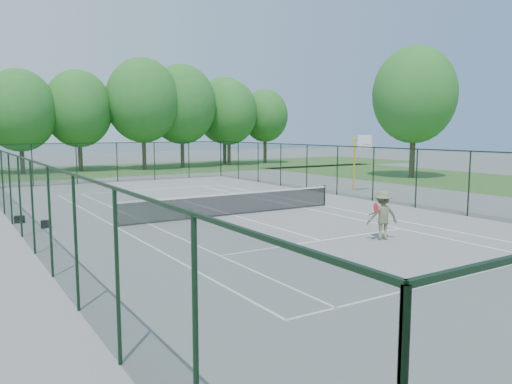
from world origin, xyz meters
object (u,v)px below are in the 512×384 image
Objects in this scene: tennis_net at (233,203)px; basketball_goal at (360,152)px; sports_bag_a at (20,219)px; tennis_player at (383,215)px.

basketball_goal reaches higher than tennis_net.
tennis_net is 3.04× the size of basketball_goal.
basketball_goal is at bearing 23.78° from sports_bag_a.
basketball_goal is 14.71m from tennis_player.
sports_bag_a is at bearing -178.42° from basketball_goal.
tennis_net is 9.26m from sports_bag_a.
tennis_player is at bearing -74.85° from tennis_net.
tennis_player is (10.70, -10.55, 0.73)m from sports_bag_a.
basketball_goal is at bearing 49.42° from tennis_player.
tennis_net is 12.26m from basketball_goal.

